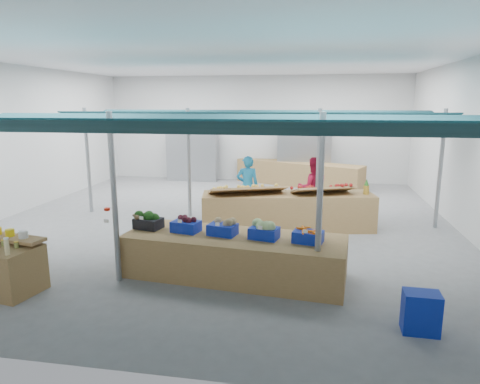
{
  "coord_description": "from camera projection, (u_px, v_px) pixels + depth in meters",
  "views": [
    {
      "loc": [
        2.39,
        -10.73,
        3.14
      ],
      "look_at": [
        0.79,
        -1.6,
        1.19
      ],
      "focal_mm": 32.0,
      "sensor_mm": 36.0,
      "label": 1
    }
  ],
  "objects": [
    {
      "name": "floor",
      "position": [
        221.0,
        223.0,
        11.4
      ],
      "size": [
        13.0,
        13.0,
        0.0
      ],
      "primitive_type": "plane",
      "color": "slate",
      "rests_on": "ground"
    },
    {
      "name": "hall",
      "position": [
        231.0,
        120.0,
        12.24
      ],
      "size": [
        13.0,
        13.0,
        13.0
      ],
      "color": "silver",
      "rests_on": "ground"
    },
    {
      "name": "pole_grid",
      "position": [
        237.0,
        165.0,
        9.21
      ],
      "size": [
        10.0,
        4.6,
        3.0
      ],
      "color": "gray",
      "rests_on": "floor"
    },
    {
      "name": "awnings",
      "position": [
        237.0,
        120.0,
        9.01
      ],
      "size": [
        9.5,
        7.08,
        0.3
      ],
      "color": "#0A272E",
      "rests_on": "pole_grid"
    },
    {
      "name": "back_shelving_left",
      "position": [
        192.0,
        156.0,
        17.4
      ],
      "size": [
        2.0,
        0.5,
        2.0
      ],
      "primitive_type": "cube",
      "color": "#B23F33",
      "rests_on": "floor"
    },
    {
      "name": "back_shelving_right",
      "position": [
        304.0,
        159.0,
        16.64
      ],
      "size": [
        2.0,
        0.5,
        2.0
      ],
      "primitive_type": "cube",
      "color": "#B23F33",
      "rests_on": "floor"
    },
    {
      "name": "veg_counter",
      "position": [
        234.0,
        256.0,
        7.81
      ],
      "size": [
        4.11,
        1.75,
        0.78
      ],
      "primitive_type": "cube",
      "rotation": [
        0.0,
        0.0,
        -0.11
      ],
      "color": "olive",
      "rests_on": "floor"
    },
    {
      "name": "fruit_counter",
      "position": [
        288.0,
        211.0,
        10.76
      ],
      "size": [
        4.37,
        1.79,
        0.91
      ],
      "primitive_type": "cube",
      "rotation": [
        0.0,
        0.0,
        0.19
      ],
      "color": "olive",
      "rests_on": "floor"
    },
    {
      "name": "far_counter",
      "position": [
        298.0,
        174.0,
        16.5
      ],
      "size": [
        4.98,
        2.91,
        0.9
      ],
      "primitive_type": "cube",
      "rotation": [
        0.0,
        0.0,
        -0.41
      ],
      "color": "olive",
      "rests_on": "floor"
    },
    {
      "name": "crate_stack",
      "position": [
        421.0,
        312.0,
        5.91
      ],
      "size": [
        0.5,
        0.36,
        0.59
      ],
      "primitive_type": "cube",
      "rotation": [
        0.0,
        0.0,
        -0.03
      ],
      "color": "#0E25A0",
      "rests_on": "floor"
    },
    {
      "name": "vendor_left",
      "position": [
        247.0,
        186.0,
        11.94
      ],
      "size": [
        0.69,
        0.52,
        1.7
      ],
      "primitive_type": "imported",
      "rotation": [
        0.0,
        0.0,
        3.33
      ],
      "color": "#1B7EB2",
      "rests_on": "floor"
    },
    {
      "name": "vendor_right",
      "position": [
        313.0,
        188.0,
        11.64
      ],
      "size": [
        0.93,
        0.79,
        1.7
      ],
      "primitive_type": "imported",
      "rotation": [
        0.0,
        0.0,
        3.33
      ],
      "color": "#B11538",
      "rests_on": "floor"
    },
    {
      "name": "crate_broccoli",
      "position": [
        148.0,
        220.0,
        8.16
      ],
      "size": [
        0.56,
        0.45,
        0.35
      ],
      "rotation": [
        0.0,
        0.0,
        -0.22
      ],
      "color": "black",
      "rests_on": "veg_counter"
    },
    {
      "name": "crate_beets",
      "position": [
        186.0,
        225.0,
        7.96
      ],
      "size": [
        0.56,
        0.45,
        0.29
      ],
      "rotation": [
        0.0,
        0.0,
        -0.22
      ],
      "color": "#0E25A0",
      "rests_on": "veg_counter"
    },
    {
      "name": "crate_celeriac",
      "position": [
        223.0,
        227.0,
        7.76
      ],
      "size": [
        0.56,
        0.45,
        0.31
      ],
      "rotation": [
        0.0,
        0.0,
        -0.22
      ],
      "color": "#0E25A0",
      "rests_on": "veg_counter"
    },
    {
      "name": "crate_cabbage",
      "position": [
        264.0,
        230.0,
        7.55
      ],
      "size": [
        0.56,
        0.45,
        0.35
      ],
      "rotation": [
        0.0,
        0.0,
        -0.22
      ],
      "color": "#0E25A0",
      "rests_on": "veg_counter"
    },
    {
      "name": "crate_carrots",
      "position": [
        308.0,
        236.0,
        7.35
      ],
      "size": [
        0.56,
        0.45,
        0.29
      ],
      "rotation": [
        0.0,
        0.0,
        -0.22
      ],
      "color": "#0E25A0",
      "rests_on": "veg_counter"
    },
    {
      "name": "sparrow",
      "position": [
        136.0,
        217.0,
        8.06
      ],
      "size": [
        0.12,
        0.09,
        0.11
      ],
      "rotation": [
        0.0,
        0.0,
        -0.22
      ],
      "color": "brown",
      "rests_on": "crate_broccoli"
    },
    {
      "name": "pole_ribbon",
      "position": [
        107.0,
        210.0,
        8.33
      ],
      "size": [
        0.12,
        0.12,
        0.28
      ],
      "color": "red",
      "rests_on": "pole_grid"
    },
    {
      "name": "apple_heap_yellow",
      "position": [
        248.0,
        188.0,
        10.52
      ],
      "size": [
        2.02,
        1.35,
        0.27
      ],
      "rotation": [
        0.0,
        0.0,
        0.38
      ],
      "color": "#997247",
      "rests_on": "fruit_counter"
    },
    {
      "name": "apple_heap_red",
      "position": [
        324.0,
        188.0,
        10.54
      ],
      "size": [
        1.65,
        1.2,
        0.27
      ],
      "rotation": [
        0.0,
        0.0,
        0.38
      ],
      "color": "#997247",
      "rests_on": "fruit_counter"
    },
    {
      "name": "pineapple",
      "position": [
        366.0,
        187.0,
        10.56
      ],
      "size": [
        0.14,
        0.14,
        0.39
      ],
      "rotation": [
        0.0,
        0.0,
        0.38
      ],
      "color": "#8C6019",
      "rests_on": "fruit_counter"
    }
  ]
}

